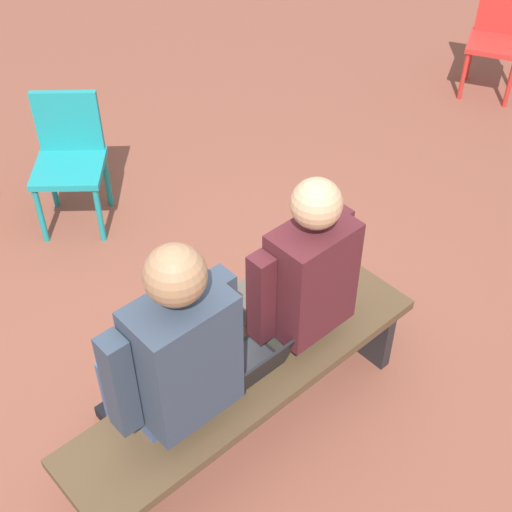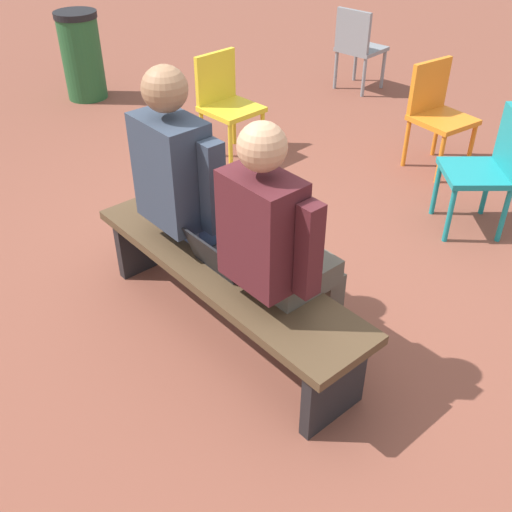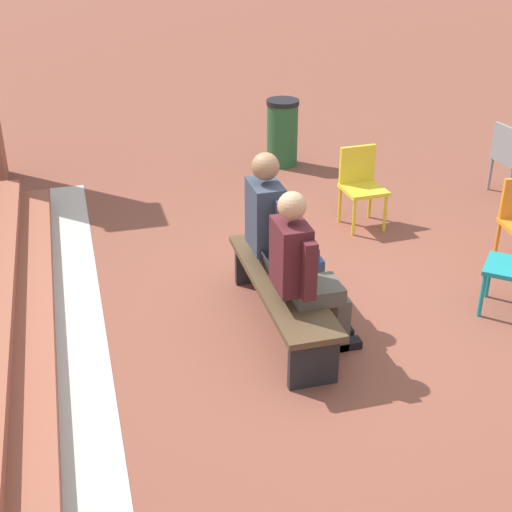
{
  "view_description": "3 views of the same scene",
  "coord_description": "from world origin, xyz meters",
  "px_view_note": "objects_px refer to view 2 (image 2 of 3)",
  "views": [
    {
      "loc": [
        1.24,
        1.8,
        2.94
      ],
      "look_at": [
        -0.33,
        0.06,
        0.84
      ],
      "focal_mm": 50.0,
      "sensor_mm": 36.0,
      "label": 1
    },
    {
      "loc": [
        -2.06,
        1.8,
        2.27
      ],
      "look_at": [
        -0.4,
        0.36,
        0.71
      ],
      "focal_mm": 42.0,
      "sensor_mm": 36.0,
      "label": 2
    },
    {
      "loc": [
        -4.83,
        1.8,
        3.24
      ],
      "look_at": [
        -0.51,
        0.62,
        0.93
      ],
      "focal_mm": 50.0,
      "sensor_mm": 36.0,
      "label": 3
    }
  ],
  "objects_px": {
    "person_adult": "(191,186)",
    "plastic_chair_near_bench_right": "(437,109)",
    "person_student": "(279,245)",
    "plastic_chair_far_right": "(358,44)",
    "bench": "(224,279)",
    "litter_bin": "(82,56)",
    "plastic_chair_near_bench_left": "(225,99)",
    "plastic_chair_by_pillar": "(489,165)",
    "laptop": "(222,258)"
  },
  "relations": [
    {
      "from": "person_student",
      "to": "laptop",
      "type": "bearing_deg",
      "value": 13.58
    },
    {
      "from": "bench",
      "to": "plastic_chair_far_right",
      "type": "relative_size",
      "value": 2.14
    },
    {
      "from": "litter_bin",
      "to": "plastic_chair_near_bench_left",
      "type": "bearing_deg",
      "value": -172.79
    },
    {
      "from": "laptop",
      "to": "plastic_chair_far_right",
      "type": "height_order",
      "value": "plastic_chair_far_right"
    },
    {
      "from": "laptop",
      "to": "litter_bin",
      "type": "xyz_separation_m",
      "value": [
        3.77,
        -1.18,
        -0.07
      ]
    },
    {
      "from": "person_adult",
      "to": "plastic_chair_near_bench_right",
      "type": "distance_m",
      "value": 2.5
    },
    {
      "from": "person_student",
      "to": "plastic_chair_near_bench_right",
      "type": "relative_size",
      "value": 1.6
    },
    {
      "from": "plastic_chair_near_bench_left",
      "to": "plastic_chair_far_right",
      "type": "relative_size",
      "value": 1.0
    },
    {
      "from": "plastic_chair_near_bench_left",
      "to": "litter_bin",
      "type": "relative_size",
      "value": 0.98
    },
    {
      "from": "person_adult",
      "to": "litter_bin",
      "type": "height_order",
      "value": "person_adult"
    },
    {
      "from": "person_adult",
      "to": "laptop",
      "type": "distance_m",
      "value": 0.44
    },
    {
      "from": "person_adult",
      "to": "plastic_chair_near_bench_left",
      "type": "distance_m",
      "value": 1.97
    },
    {
      "from": "person_adult",
      "to": "bench",
      "type": "bearing_deg",
      "value": 168.49
    },
    {
      "from": "laptop",
      "to": "plastic_chair_near_bench_right",
      "type": "bearing_deg",
      "value": -78.96
    },
    {
      "from": "person_student",
      "to": "plastic_chair_near_bench_left",
      "type": "distance_m",
      "value": 2.51
    },
    {
      "from": "person_student",
      "to": "person_adult",
      "type": "bearing_deg",
      "value": -0.29
    },
    {
      "from": "plastic_chair_near_bench_left",
      "to": "person_adult",
      "type": "bearing_deg",
      "value": 136.37
    },
    {
      "from": "plastic_chair_near_bench_right",
      "to": "litter_bin",
      "type": "height_order",
      "value": "litter_bin"
    },
    {
      "from": "bench",
      "to": "plastic_chair_near_bench_left",
      "type": "height_order",
      "value": "plastic_chair_near_bench_left"
    },
    {
      "from": "plastic_chair_near_bench_left",
      "to": "person_student",
      "type": "bearing_deg",
      "value": 147.21
    },
    {
      "from": "person_student",
      "to": "plastic_chair_far_right",
      "type": "distance_m",
      "value": 4.16
    },
    {
      "from": "laptop",
      "to": "plastic_chair_near_bench_left",
      "type": "bearing_deg",
      "value": -38.97
    },
    {
      "from": "litter_bin",
      "to": "plastic_chair_by_pillar",
      "type": "bearing_deg",
      "value": -168.51
    },
    {
      "from": "person_student",
      "to": "litter_bin",
      "type": "xyz_separation_m",
      "value": [
        4.1,
        -1.1,
        -0.29
      ]
    },
    {
      "from": "plastic_chair_near_bench_right",
      "to": "plastic_chair_by_pillar",
      "type": "distance_m",
      "value": 0.97
    },
    {
      "from": "person_adult",
      "to": "plastic_chair_far_right",
      "type": "bearing_deg",
      "value": -62.69
    },
    {
      "from": "bench",
      "to": "person_student",
      "type": "xyz_separation_m",
      "value": [
        -0.34,
        -0.07,
        0.36
      ]
    },
    {
      "from": "bench",
      "to": "laptop",
      "type": "height_order",
      "value": "laptop"
    },
    {
      "from": "bench",
      "to": "litter_bin",
      "type": "relative_size",
      "value": 2.09
    },
    {
      "from": "plastic_chair_near_bench_right",
      "to": "plastic_chair_near_bench_left",
      "type": "relative_size",
      "value": 1.0
    },
    {
      "from": "person_adult",
      "to": "plastic_chair_near_bench_left",
      "type": "xyz_separation_m",
      "value": [
        1.42,
        -1.35,
        -0.26
      ]
    },
    {
      "from": "bench",
      "to": "person_adult",
      "type": "xyz_separation_m",
      "value": [
        0.35,
        -0.07,
        0.39
      ]
    },
    {
      "from": "laptop",
      "to": "plastic_chair_near_bench_right",
      "type": "height_order",
      "value": "plastic_chair_near_bench_right"
    },
    {
      "from": "person_student",
      "to": "person_adult",
      "type": "height_order",
      "value": "person_adult"
    },
    {
      "from": "plastic_chair_by_pillar",
      "to": "plastic_chair_far_right",
      "type": "distance_m",
      "value": 2.79
    },
    {
      "from": "person_student",
      "to": "plastic_chair_near_bench_right",
      "type": "height_order",
      "value": "person_student"
    },
    {
      "from": "person_student",
      "to": "plastic_chair_near_bench_right",
      "type": "bearing_deg",
      "value": -71.53
    },
    {
      "from": "laptop",
      "to": "plastic_chair_by_pillar",
      "type": "distance_m",
      "value": 2.03
    },
    {
      "from": "person_adult",
      "to": "plastic_chair_near_bench_left",
      "type": "height_order",
      "value": "person_adult"
    },
    {
      "from": "plastic_chair_near_bench_right",
      "to": "person_student",
      "type": "bearing_deg",
      "value": 108.47
    },
    {
      "from": "laptop",
      "to": "litter_bin",
      "type": "relative_size",
      "value": 0.37
    },
    {
      "from": "litter_bin",
      "to": "bench",
      "type": "bearing_deg",
      "value": 162.78
    },
    {
      "from": "bench",
      "to": "litter_bin",
      "type": "distance_m",
      "value": 3.94
    },
    {
      "from": "bench",
      "to": "person_adult",
      "type": "distance_m",
      "value": 0.53
    },
    {
      "from": "person_adult",
      "to": "person_student",
      "type": "bearing_deg",
      "value": 179.71
    },
    {
      "from": "person_student",
      "to": "plastic_chair_far_right",
      "type": "relative_size",
      "value": 1.6
    },
    {
      "from": "laptop",
      "to": "bench",
      "type": "bearing_deg",
      "value": -59.55
    },
    {
      "from": "plastic_chair_far_right",
      "to": "litter_bin",
      "type": "bearing_deg",
      "value": 53.47
    },
    {
      "from": "plastic_chair_far_right",
      "to": "litter_bin",
      "type": "relative_size",
      "value": 0.98
    },
    {
      "from": "bench",
      "to": "plastic_chair_by_pillar",
      "type": "height_order",
      "value": "plastic_chair_by_pillar"
    }
  ]
}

